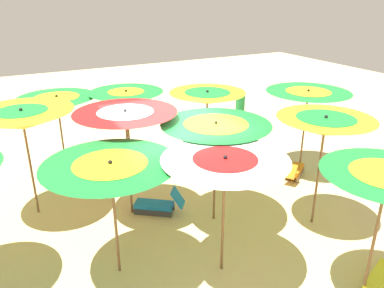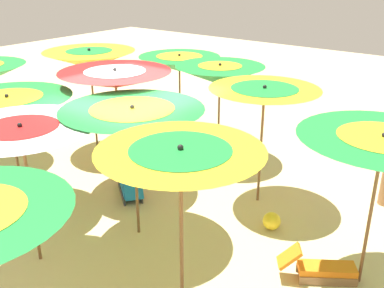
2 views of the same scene
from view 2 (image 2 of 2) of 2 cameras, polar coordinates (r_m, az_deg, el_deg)
name	(u,v)px [view 2 (image 2 of 2)]	position (r m, az deg, el deg)	size (l,w,h in m)	color
ground	(136,206)	(8.84, -7.20, -7.94)	(36.62, 36.62, 0.04)	beige
beach_umbrella_1	(181,164)	(5.08, -1.48, -2.59)	(1.96, 1.96, 2.51)	brown
beach_umbrella_2	(382,148)	(6.32, 23.22, -0.42)	(2.25, 2.25, 2.37)	brown
beach_umbrella_3	(22,139)	(6.80, -20.99, 0.55)	(2.15, 2.15, 2.31)	brown
beach_umbrella_4	(133,120)	(7.11, -7.60, 3.06)	(2.30, 2.30, 2.34)	brown
beach_umbrella_5	(264,96)	(8.22, 9.24, 6.04)	(2.04, 2.04, 2.36)	brown
beach_umbrella_6	(9,109)	(8.62, -22.46, 4.21)	(2.27, 2.27, 2.25)	brown
beach_umbrella_7	(115,79)	(8.87, -9.80, 8.20)	(2.20, 2.20, 2.51)	brown
beach_umbrella_8	(220,75)	(10.22, 3.58, 8.85)	(2.04, 2.04, 2.31)	brown
beach_umbrella_10	(90,59)	(10.96, -12.98, 10.56)	(2.16, 2.16, 2.54)	brown
beach_umbrella_11	(179,63)	(11.78, -1.62, 10.31)	(2.13, 2.13, 2.21)	brown
lounger_0	(130,187)	(9.06, -7.91, -5.54)	(0.98, 1.14, 0.63)	#333338
lounger_1	(321,268)	(7.12, 16.22, -15.02)	(0.91, 1.14, 0.55)	olive
beach_ball	(272,221)	(8.10, 10.19, -9.69)	(0.32, 0.32, 0.32)	yellow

